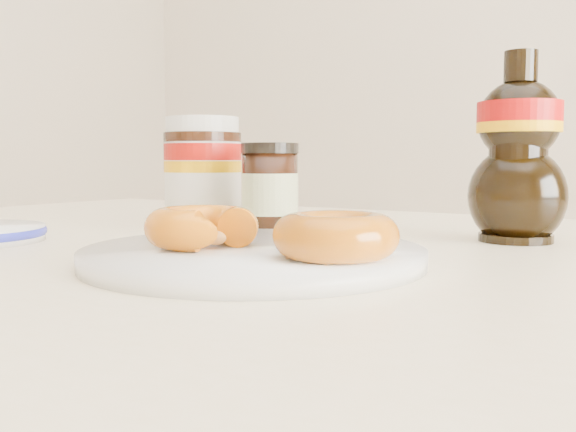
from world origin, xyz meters
The scene contains 7 objects.
dining_table centered at (0.00, 0.10, 0.67)m, with size 1.40×0.90×0.75m.
plate centered at (0.05, -0.01, 0.76)m, with size 0.27×0.27×0.01m.
donut_bitten centered at (0.01, -0.03, 0.78)m, with size 0.09×0.09×0.03m, color #CB5B0B.
donut_whole centered at (0.13, -0.02, 0.78)m, with size 0.09×0.09×0.03m, color #9F4C0A.
nutella_jar centered at (-0.18, 0.19, 0.82)m, with size 0.10×0.10×0.14m.
syrup_bottle centered at (0.19, 0.25, 0.85)m, with size 0.10×0.08×0.19m, color black, non-canonical shape.
dark_jar centered at (-0.06, 0.16, 0.80)m, with size 0.06×0.06×0.10m.
Camera 1 is at (0.35, -0.42, 0.83)m, focal length 40.00 mm.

